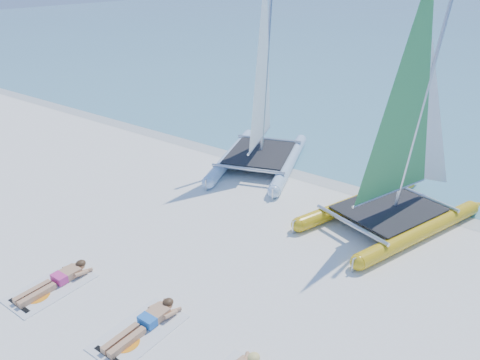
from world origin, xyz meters
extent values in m
plane|color=white|center=(0.00, 0.00, 0.00)|extent=(140.00, 140.00, 0.00)
cube|color=silver|center=(0.00, 5.50, 0.00)|extent=(140.00, 1.40, 0.01)
cylinder|color=#C1DCFD|center=(-3.56, 4.75, 0.21)|extent=(2.04, 4.66, 0.42)
cone|color=#C1DCFD|center=(-4.47, 7.24, 0.21)|extent=(0.59, 0.72, 0.40)
cylinder|color=#C1DCFD|center=(-1.55, 5.48, 0.21)|extent=(2.04, 4.66, 0.42)
cone|color=#C1DCFD|center=(-2.45, 7.97, 0.21)|extent=(0.59, 0.72, 0.40)
cube|color=black|center=(-2.55, 5.12, 0.46)|extent=(2.84, 3.19, 0.03)
cylinder|color=silver|center=(-2.85, 5.92, 3.76)|extent=(0.53, 1.22, 6.62)
cylinder|color=gold|center=(1.62, 4.16, 0.21)|extent=(1.87, 4.58, 0.41)
cone|color=gold|center=(2.44, 6.61, 0.21)|extent=(0.56, 0.69, 0.39)
cylinder|color=gold|center=(3.61, 3.50, 0.21)|extent=(1.87, 4.58, 0.41)
cone|color=gold|center=(4.43, 5.95, 0.21)|extent=(0.56, 0.69, 0.39)
cube|color=black|center=(2.62, 3.83, 0.45)|extent=(2.73, 3.09, 0.03)
cylinder|color=silver|center=(2.88, 4.62, 3.67)|extent=(0.48, 1.20, 6.47)
cube|color=silver|center=(-2.29, -3.43, 0.01)|extent=(1.00, 1.85, 0.02)
cube|color=tan|center=(-2.29, -3.00, 0.12)|extent=(0.36, 0.55, 0.17)
cube|color=#DA3386|center=(-2.29, -3.20, 0.12)|extent=(0.37, 0.22, 0.17)
cube|color=tan|center=(-2.29, -3.80, 0.09)|extent=(0.31, 0.85, 0.13)
sphere|color=tan|center=(-2.29, -2.63, 0.16)|extent=(0.21, 0.21, 0.21)
ellipsoid|color=#3D2816|center=(-2.29, -2.62, 0.20)|extent=(0.22, 0.24, 0.15)
cube|color=silver|center=(0.31, -3.20, 0.01)|extent=(1.00, 1.85, 0.02)
cube|color=tan|center=(0.31, -2.77, 0.12)|extent=(0.36, 0.55, 0.17)
cube|color=blue|center=(0.31, -2.97, 0.12)|extent=(0.37, 0.22, 0.17)
cube|color=tan|center=(0.31, -3.57, 0.09)|extent=(0.31, 0.85, 0.13)
sphere|color=tan|center=(0.31, -2.40, 0.16)|extent=(0.21, 0.21, 0.21)
ellipsoid|color=#3D2816|center=(0.31, -2.39, 0.20)|extent=(0.22, 0.24, 0.15)
sphere|color=tan|center=(2.58, -2.56, 0.16)|extent=(0.21, 0.21, 0.21)
ellipsoid|color=#E7D06C|center=(2.58, -2.55, 0.20)|extent=(0.22, 0.24, 0.15)
camera|label=1|loc=(6.06, -7.65, 6.53)|focal=35.00mm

